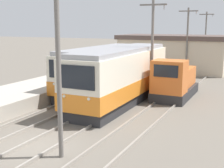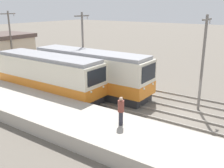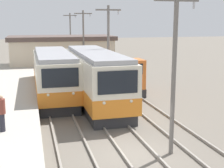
{
  "view_description": "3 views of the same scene",
  "coord_description": "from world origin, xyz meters",
  "px_view_note": "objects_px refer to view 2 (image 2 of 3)",
  "views": [
    {
      "loc": [
        8.88,
        -10.53,
        5.43
      ],
      "look_at": [
        0.51,
        6.95,
        1.73
      ],
      "focal_mm": 50.0,
      "sensor_mm": 36.0,
      "label": 1
    },
    {
      "loc": [
        -17.74,
        -5.77,
        7.76
      ],
      "look_at": [
        -0.21,
        6.43,
        1.35
      ],
      "focal_mm": 42.0,
      "sensor_mm": 36.0,
      "label": 2
    },
    {
      "loc": [
        -4.32,
        -12.68,
        5.94
      ],
      "look_at": [
        0.77,
        6.59,
        1.94
      ],
      "focal_mm": 50.0,
      "sensor_mm": 36.0,
      "label": 3
    }
  ],
  "objects_px": {
    "shunting_locomotive": "(86,69)",
    "catenary_mast_mid": "(83,46)",
    "commuter_train_left": "(49,77)",
    "person_on_platform": "(121,110)",
    "catenary_mast_far": "(11,38)",
    "catenary_mast_near": "(203,60)",
    "commuter_train_center": "(90,74)"
  },
  "relations": [
    {
      "from": "shunting_locomotive",
      "to": "catenary_mast_mid",
      "type": "distance_m",
      "value": 3.24
    },
    {
      "from": "shunting_locomotive",
      "to": "catenary_mast_mid",
      "type": "bearing_deg",
      "value": -146.16
    },
    {
      "from": "commuter_train_left",
      "to": "shunting_locomotive",
      "type": "height_order",
      "value": "commuter_train_left"
    },
    {
      "from": "person_on_platform",
      "to": "catenary_mast_far",
      "type": "bearing_deg",
      "value": 70.49
    },
    {
      "from": "catenary_mast_far",
      "to": "shunting_locomotive",
      "type": "bearing_deg",
      "value": -82.04
    },
    {
      "from": "commuter_train_left",
      "to": "catenary_mast_mid",
      "type": "xyz_separation_m",
      "value": [
        4.31,
        -0.36,
        2.2
      ]
    },
    {
      "from": "catenary_mast_near",
      "to": "catenary_mast_far",
      "type": "relative_size",
      "value": 1.0
    },
    {
      "from": "shunting_locomotive",
      "to": "catenary_mast_far",
      "type": "height_order",
      "value": "catenary_mast_far"
    },
    {
      "from": "commuter_train_left",
      "to": "commuter_train_center",
      "type": "height_order",
      "value": "commuter_train_center"
    },
    {
      "from": "commuter_train_center",
      "to": "catenary_mast_mid",
      "type": "relative_size",
      "value": 1.68
    },
    {
      "from": "catenary_mast_far",
      "to": "person_on_platform",
      "type": "xyz_separation_m",
      "value": [
        -7.43,
        -20.97,
        -2.02
      ]
    },
    {
      "from": "shunting_locomotive",
      "to": "catenary_mast_mid",
      "type": "xyz_separation_m",
      "value": [
        -1.49,
        -1.0,
        2.7
      ]
    },
    {
      "from": "commuter_train_center",
      "to": "shunting_locomotive",
      "type": "distance_m",
      "value": 4.35
    },
    {
      "from": "commuter_train_center",
      "to": "catenary_mast_mid",
      "type": "xyz_separation_m",
      "value": [
        1.51,
        2.1,
        2.12
      ]
    },
    {
      "from": "catenary_mast_far",
      "to": "catenary_mast_mid",
      "type": "bearing_deg",
      "value": -90.0
    },
    {
      "from": "catenary_mast_mid",
      "to": "catenary_mast_far",
      "type": "xyz_separation_m",
      "value": [
        0.0,
        11.67,
        0.0
      ]
    },
    {
      "from": "commuter_train_left",
      "to": "shunting_locomotive",
      "type": "bearing_deg",
      "value": 6.33
    },
    {
      "from": "catenary_mast_near",
      "to": "catenary_mast_mid",
      "type": "xyz_separation_m",
      "value": [
        0.0,
        11.67,
        0.0
      ]
    },
    {
      "from": "commuter_train_left",
      "to": "person_on_platform",
      "type": "distance_m",
      "value": 10.15
    },
    {
      "from": "catenary_mast_near",
      "to": "commuter_train_center",
      "type": "bearing_deg",
      "value": 98.95
    },
    {
      "from": "shunting_locomotive",
      "to": "person_on_platform",
      "type": "relative_size",
      "value": 3.26
    },
    {
      "from": "shunting_locomotive",
      "to": "person_on_platform",
      "type": "distance_m",
      "value": 13.64
    },
    {
      "from": "catenary_mast_mid",
      "to": "shunting_locomotive",
      "type": "bearing_deg",
      "value": 33.84
    },
    {
      "from": "commuter_train_center",
      "to": "catenary_mast_far",
      "type": "height_order",
      "value": "catenary_mast_far"
    },
    {
      "from": "commuter_train_center",
      "to": "catenary_mast_mid",
      "type": "height_order",
      "value": "catenary_mast_mid"
    },
    {
      "from": "catenary_mast_near",
      "to": "person_on_platform",
      "type": "distance_m",
      "value": 8.06
    },
    {
      "from": "commuter_train_left",
      "to": "person_on_platform",
      "type": "relative_size",
      "value": 6.25
    },
    {
      "from": "catenary_mast_near",
      "to": "person_on_platform",
      "type": "height_order",
      "value": "catenary_mast_near"
    },
    {
      "from": "catenary_mast_far",
      "to": "person_on_platform",
      "type": "relative_size",
      "value": 4.06
    },
    {
      "from": "catenary_mast_mid",
      "to": "catenary_mast_near",
      "type": "bearing_deg",
      "value": -90.0
    },
    {
      "from": "commuter_train_left",
      "to": "catenary_mast_mid",
      "type": "bearing_deg",
      "value": -4.74
    },
    {
      "from": "commuter_train_center",
      "to": "person_on_platform",
      "type": "height_order",
      "value": "commuter_train_center"
    }
  ]
}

